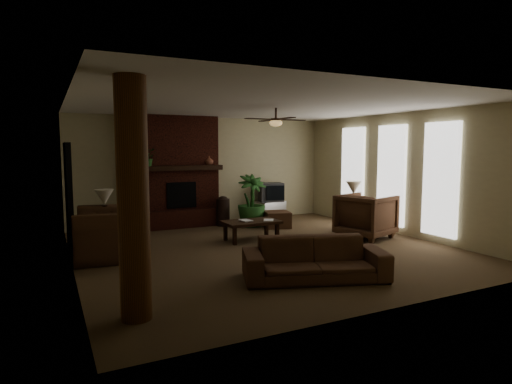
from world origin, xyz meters
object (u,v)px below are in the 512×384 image
ottoman (277,219)px  floor_plant (251,212)px  sofa (315,252)px  side_table_right (352,220)px  log_column (133,200)px  side_table_left (105,237)px  armchair_left (111,225)px  tv_stand (270,210)px  armchair_right (366,214)px  floor_vase (223,209)px  lamp_right (354,190)px  lamp_left (104,200)px  coffee_table (251,223)px

ottoman → floor_plant: 0.69m
sofa → side_table_right: size_ratio=3.92×
log_column → sofa: size_ratio=1.30×
side_table_left → armchair_left: bearing=-84.2°
tv_stand → side_table_left: size_ratio=1.55×
log_column → sofa: log_column is taller
armchair_right → floor_vase: size_ratio=1.40×
ottoman → side_table_left: (-4.22, -0.70, 0.08)m
armchair_left → lamp_right: 5.57m
armchair_left → floor_plant: (3.64, 1.67, -0.23)m
lamp_left → lamp_right: size_ratio=1.00×
sofa → coffee_table: 2.91m
log_column → lamp_left: size_ratio=4.31×
coffee_table → tv_stand: bearing=53.9°
sofa → coffee_table: size_ratio=1.80×
armchair_right → floor_vase: armchair_right is taller
side_table_right → lamp_right: (0.03, 0.01, 0.73)m
armchair_left → armchair_right: (5.32, -0.73, -0.06)m
ottoman → tv_stand: size_ratio=0.71×
sofa → ottoman: size_ratio=3.59×
log_column → side_table_right: size_ratio=5.09×
log_column → lamp_left: (0.11, 3.66, -0.40)m
floor_vase → lamp_left: bearing=-154.0°
armchair_right → tv_stand: (-0.72, 3.20, -0.29)m
log_column → floor_vase: size_ratio=3.64×
ottoman → floor_vase: size_ratio=0.78×
coffee_table → tv_stand: size_ratio=1.41×
armchair_left → ottoman: (4.16, 1.24, -0.40)m
tv_stand → coffee_table: bearing=-142.4°
floor_vase → lamp_right: (2.53, -2.06, 0.57)m
tv_stand → lamp_right: bearing=-85.2°
floor_vase → coffee_table: bearing=-93.4°
coffee_table → armchair_left: bearing=-177.0°
tv_stand → side_table_left: side_table_left is taller
armchair_left → lamp_right: (5.55, 0.00, 0.40)m
lamp_right → sofa: bearing=-137.2°
log_column → floor_vase: log_column is taller
log_column → side_table_left: (0.08, 3.62, -1.12)m
floor_vase → floor_plant: 0.74m
coffee_table → ottoman: bearing=40.9°
armchair_right → coffee_table: (-2.41, 0.88, -0.17)m
armchair_left → floor_plant: bearing=122.3°
ottoman → log_column: bearing=-134.9°
armchair_left → ottoman: size_ratio=2.30×
sofa → coffee_table: sofa is taller
armchair_right → side_table_left: 5.53m
lamp_right → log_column: bearing=-151.6°
floor_vase → side_table_right: 3.25m
ottoman → side_table_left: side_table_left is taller
tv_stand → floor_vase: bearing=178.2°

